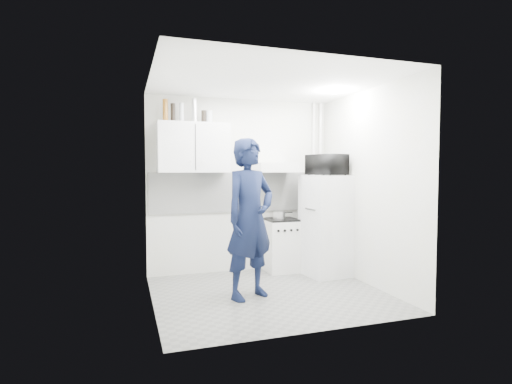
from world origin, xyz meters
name	(u,v)px	position (x,y,z in m)	size (l,w,h in m)	color
floor	(269,294)	(0.00, 0.00, 0.00)	(2.80, 2.80, 0.00)	#525250
ceiling	(270,81)	(0.00, 0.00, 2.60)	(2.80, 2.80, 0.00)	white
wall_back	(241,186)	(0.00, 1.25, 1.30)	(2.80, 2.80, 0.00)	silver
wall_left	(152,191)	(-1.40, 0.00, 1.30)	(2.60, 2.60, 0.00)	silver
wall_right	(368,188)	(1.40, 0.00, 1.30)	(2.60, 2.60, 0.00)	silver
person	(250,218)	(-0.27, -0.06, 0.96)	(0.70, 0.46, 1.91)	black
stove	(282,246)	(0.57, 1.00, 0.39)	(0.48, 0.48, 0.77)	silver
fridge	(326,225)	(1.10, 0.58, 0.73)	(0.60, 0.60, 1.46)	white
stove_top	(282,220)	(0.57, 1.00, 0.79)	(0.46, 0.46, 0.03)	black
saucepan	(279,215)	(0.54, 1.05, 0.85)	(0.19, 0.19, 0.10)	silver
microwave	(327,165)	(1.10, 0.58, 1.61)	(0.37, 0.55, 0.30)	black
bottle_a	(165,110)	(-1.13, 1.07, 2.35)	(0.07, 0.07, 0.31)	brown
bottle_b	(173,113)	(-1.03, 1.07, 2.33)	(0.07, 0.07, 0.26)	black
bottle_c	(182,113)	(-0.91, 1.07, 2.33)	(0.06, 0.06, 0.26)	#B2B7BC
bottle_d	(194,111)	(-0.73, 1.07, 2.37)	(0.08, 0.08, 0.33)	silver
canister_a	(204,117)	(-0.60, 1.07, 2.29)	(0.07, 0.07, 0.18)	black
canister_b	(209,117)	(-0.52, 1.07, 2.29)	(0.09, 0.09, 0.18)	#B2B7BC
upper_cabinet	(193,148)	(-0.75, 1.07, 1.85)	(1.00, 0.35, 0.70)	white
range_hood	(275,168)	(0.45, 1.00, 1.57)	(0.60, 0.50, 0.14)	silver
backsplash	(241,192)	(0.00, 1.24, 1.20)	(2.74, 0.03, 0.60)	white
pipe_a	(320,185)	(1.30, 1.17, 1.30)	(0.05, 0.05, 2.60)	silver
pipe_b	(313,185)	(1.18, 1.17, 1.30)	(0.04, 0.04, 2.60)	silver
ceiling_spot_fixture	(335,92)	(1.00, 0.20, 2.57)	(0.10, 0.10, 0.02)	white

